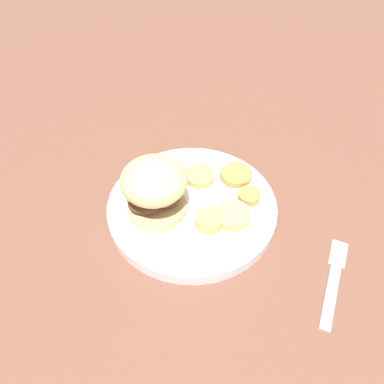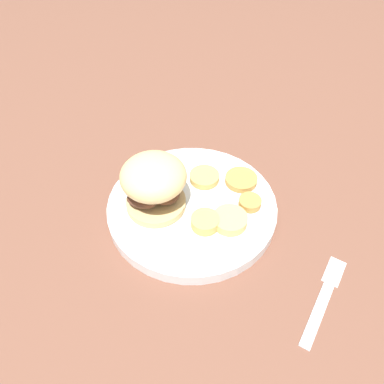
% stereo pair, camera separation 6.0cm
% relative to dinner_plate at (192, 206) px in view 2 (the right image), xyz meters
% --- Properties ---
extents(ground_plane, '(4.00, 4.00, 0.00)m').
position_rel_dinner_plate_xyz_m(ground_plane, '(0.00, 0.00, -0.01)').
color(ground_plane, brown).
extents(dinner_plate, '(0.28, 0.28, 0.02)m').
position_rel_dinner_plate_xyz_m(dinner_plate, '(0.00, 0.00, 0.00)').
color(dinner_plate, white).
rests_on(dinner_plate, ground_plane).
extents(sandwich, '(0.11, 0.11, 0.10)m').
position_rel_dinner_plate_xyz_m(sandwich, '(-0.00, 0.06, 0.06)').
color(sandwich, tan).
rests_on(sandwich, dinner_plate).
extents(potato_round_0, '(0.04, 0.04, 0.01)m').
position_rel_dinner_plate_xyz_m(potato_round_0, '(-0.02, -0.09, 0.02)').
color(potato_round_0, '#BC8942').
rests_on(potato_round_0, dinner_plate).
extents(potato_round_1, '(0.04, 0.04, 0.02)m').
position_rel_dinner_plate_xyz_m(potato_round_1, '(-0.05, -0.02, 0.02)').
color(potato_round_1, tan).
rests_on(potato_round_1, dinner_plate).
extents(potato_round_2, '(0.06, 0.06, 0.01)m').
position_rel_dinner_plate_xyz_m(potato_round_2, '(0.04, -0.09, 0.02)').
color(potato_round_2, '#BC8942').
rests_on(potato_round_2, dinner_plate).
extents(potato_round_3, '(0.06, 0.06, 0.01)m').
position_rel_dinner_plate_xyz_m(potato_round_3, '(-0.05, -0.06, 0.02)').
color(potato_round_3, '#DBB766').
rests_on(potato_round_3, dinner_plate).
extents(potato_round_4, '(0.05, 0.05, 0.01)m').
position_rel_dinner_plate_xyz_m(potato_round_4, '(0.05, -0.03, 0.02)').
color(potato_round_4, tan).
rests_on(potato_round_4, dinner_plate).
extents(fork, '(0.14, 0.11, 0.00)m').
position_rel_dinner_plate_xyz_m(fork, '(-0.18, -0.17, -0.01)').
color(fork, silver).
rests_on(fork, ground_plane).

